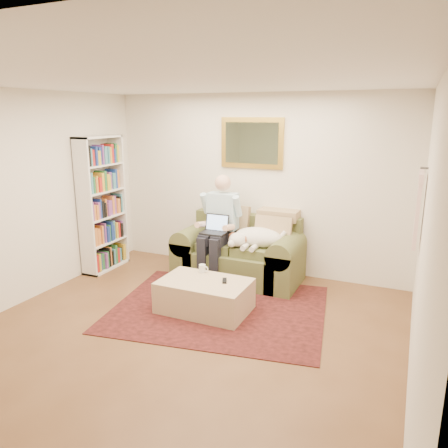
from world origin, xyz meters
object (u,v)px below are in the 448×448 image
Objects in this scene: sofa at (239,258)px; seated_man at (217,229)px; coffee_mug at (202,268)px; bookshelf at (102,204)px; sleeping_dog at (258,237)px; laptop at (215,228)px; ottoman at (205,296)px.

seated_man is (-0.26, -0.16, 0.44)m from sofa.
sofa is 0.54m from seated_man.
bookshelf is (-1.91, 0.50, 0.57)m from coffee_mug.
bookshelf is at bearing -171.97° from sleeping_dog.
laptop is 0.47× the size of sleeping_dog.
laptop is 0.17× the size of bookshelf.
seated_man reaches higher than coffee_mug.
sofa is 0.49m from sleeping_dog.
bookshelf is (-2.04, -0.42, 0.70)m from sofa.
seated_man is 2.04× the size of sleeping_dog.
coffee_mug is 0.05× the size of bookshelf.
coffee_mug reaches higher than ottoman.
sofa is at bearing 91.44° from ottoman.
sofa is at bearing 164.26° from sleeping_dog.
sofa is 1.67× the size of ottoman.
laptop reaches higher than sofa.
sleeping_dog is 1.22m from ottoman.
bookshelf is (-2.06, 0.75, 0.81)m from ottoman.
sleeping_dog reaches higher than coffee_mug.
ottoman is at bearing -73.72° from seated_man.
coffee_mug is at bearing -97.79° from sofa.
coffee_mug is (-0.15, 0.25, 0.24)m from ottoman.
bookshelf reaches higher than sofa.
sleeping_dog is (0.32, -0.09, 0.37)m from sofa.
bookshelf is at bearing -171.68° from seated_man.
laptop reaches higher than coffee_mug.
seated_man reaches higher than ottoman.
seated_man is 1.81m from bookshelf.
sleeping_dog is 0.36× the size of bookshelf.
sleeping_dog is at bearing 8.03° from bookshelf.
laptop is 1.14m from ottoman.
sleeping_dog is at bearing 61.92° from coffee_mug.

